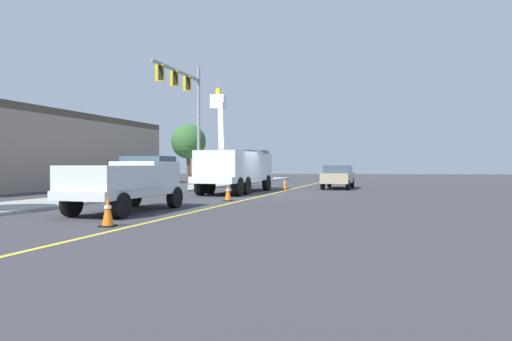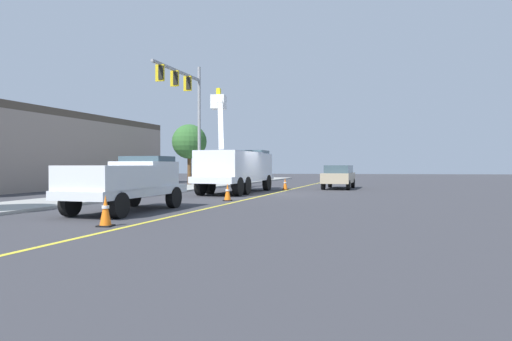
{
  "view_description": "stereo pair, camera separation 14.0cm",
  "coord_description": "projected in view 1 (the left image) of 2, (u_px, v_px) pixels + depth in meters",
  "views": [
    {
      "loc": [
        -26.1,
        -2.63,
        1.72
      ],
      "look_at": [
        -0.95,
        0.7,
        1.4
      ],
      "focal_mm": 31.42,
      "sensor_mm": 36.0,
      "label": 1
    },
    {
      "loc": [
        -26.08,
        -2.77,
        1.72
      ],
      "look_at": [
        -0.95,
        0.7,
        1.4
      ],
      "focal_mm": 31.42,
      "sensor_mm": 36.0,
      "label": 2
    }
  ],
  "objects": [
    {
      "name": "ground",
      "position": [
        270.0,
        194.0,
        26.24
      ],
      "size": [
        120.0,
        120.0,
        0.0
      ],
      "primitive_type": "plane",
      "color": "#38383D"
    },
    {
      "name": "sidewalk_far_side",
      "position": [
        158.0,
        191.0,
        28.45
      ],
      "size": [
        59.74,
        13.74,
        0.12
      ],
      "primitive_type": "cube",
      "rotation": [
        0.0,
        0.0,
        -0.17
      ],
      "color": "#9E9E99",
      "rests_on": "ground"
    },
    {
      "name": "lane_centre_stripe",
      "position": [
        270.0,
        194.0,
        26.24
      ],
      "size": [
        49.3,
        8.65,
        0.01
      ],
      "primitive_type": "cube",
      "rotation": [
        0.0,
        0.0,
        -0.17
      ],
      "color": "yellow",
      "rests_on": "ground"
    },
    {
      "name": "utility_bucket_truck",
      "position": [
        237.0,
        167.0,
        27.7
      ],
      "size": [
        8.51,
        3.86,
        6.72
      ],
      "color": "white",
      "rests_on": "ground"
    },
    {
      "name": "service_pickup_truck",
      "position": [
        127.0,
        181.0,
        16.33
      ],
      "size": [
        5.88,
        3.02,
        2.06
      ],
      "color": "silver",
      "rests_on": "ground"
    },
    {
      "name": "passing_minivan",
      "position": [
        338.0,
        175.0,
        32.28
      ],
      "size": [
        5.05,
        2.69,
        1.69
      ],
      "color": "tan",
      "rests_on": "ground"
    },
    {
      "name": "traffic_cone_leading",
      "position": [
        108.0,
        211.0,
        12.46
      ],
      "size": [
        0.4,
        0.4,
        0.88
      ],
      "color": "black",
      "rests_on": "ground"
    },
    {
      "name": "traffic_cone_mid_front",
      "position": [
        228.0,
        192.0,
        21.39
      ],
      "size": [
        0.4,
        0.4,
        0.82
      ],
      "color": "black",
      "rests_on": "ground"
    },
    {
      "name": "traffic_cone_mid_rear",
      "position": [
        285.0,
        184.0,
        30.71
      ],
      "size": [
        0.4,
        0.4,
        0.82
      ],
      "color": "black",
      "rests_on": "ground"
    },
    {
      "name": "traffic_signal_mast",
      "position": [
        187.0,
        101.0,
        30.07
      ],
      "size": [
        6.47,
        1.33,
        8.71
      ],
      "color": "gray",
      "rests_on": "ground"
    },
    {
      "name": "commercial_building_backdrop",
      "position": [
        29.0,
        151.0,
        32.71
      ],
      "size": [
        24.76,
        11.94,
        5.52
      ],
      "color": "gray",
      "rests_on": "ground"
    },
    {
      "name": "street_tree_right",
      "position": [
        189.0,
        142.0,
        36.64
      ],
      "size": [
        2.84,
        2.84,
        5.05
      ],
      "color": "brown",
      "rests_on": "ground"
    }
  ]
}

